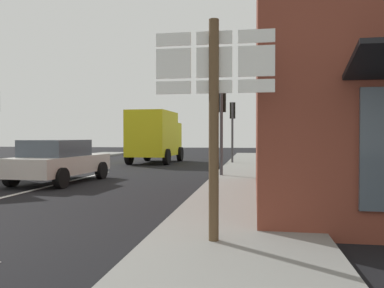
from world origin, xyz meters
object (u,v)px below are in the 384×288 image
Objects in this scene: sedan_far at (59,161)px; traffic_light_near_right at (222,112)px; route_sign_post at (214,106)px; delivery_truck at (155,135)px; traffic_light_far_right at (233,119)px.

traffic_light_near_right reaches higher than sedan_far.
sedan_far is at bearing 131.06° from route_sign_post.
traffic_light_near_right is at bearing 23.45° from sedan_far.
delivery_truck is 4.81m from traffic_light_far_right.
traffic_light_near_right is 7.17m from traffic_light_far_right.
route_sign_post is (6.05, -6.94, 1.24)m from sedan_far.
traffic_light_far_right reaches higher than delivery_truck.
sedan_far is at bearing -119.46° from traffic_light_far_right.
route_sign_post is at bearing -85.82° from traffic_light_near_right.
delivery_truck is 1.48× the size of traffic_light_near_right.
delivery_truck is 1.58× the size of route_sign_post.
delivery_truck is 9.20m from traffic_light_near_right.
traffic_light_far_right reaches higher than sedan_far.
sedan_far is 1.35× the size of route_sign_post.
traffic_light_near_right is (-0.68, 9.27, 0.52)m from route_sign_post.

